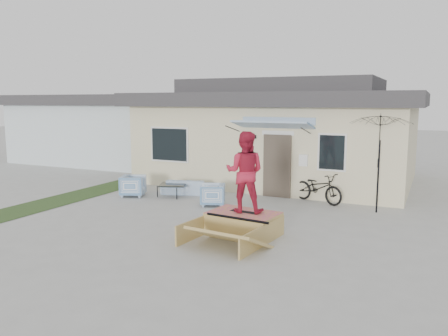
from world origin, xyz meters
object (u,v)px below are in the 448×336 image
at_px(skate_ramp, 243,224).
at_px(skater, 245,171).
at_px(bicycle, 318,184).
at_px(skateboard, 245,211).
at_px(coffee_table, 173,190).
at_px(patio_umbrella, 379,152).
at_px(loveseat, 187,184).
at_px(armchair_left, 133,185).
at_px(armchair_right, 213,194).

height_order(skate_ramp, skater, skater).
bearing_deg(bicycle, skate_ramp, -166.13).
xyz_separation_m(skateboard, skater, (-0.00, 0.00, 0.99)).
bearing_deg(skate_ramp, skateboard, 90.00).
bearing_deg(coffee_table, skate_ramp, -38.29).
relative_size(patio_umbrella, skate_ramp, 1.02).
bearing_deg(skate_ramp, loveseat, 141.84).
distance_m(armchair_left, bicycle, 6.15).
bearing_deg(skate_ramp, bicycle, 85.88).
bearing_deg(skater, bicycle, -111.86).
bearing_deg(skate_ramp, patio_umbrella, 60.70).
bearing_deg(loveseat, coffee_table, 51.61).
height_order(armchair_right, skate_ramp, armchair_right).
bearing_deg(armchair_right, skater, 19.38).
xyz_separation_m(bicycle, skater, (-0.78, -4.16, 0.97)).
height_order(loveseat, patio_umbrella, patio_umbrella).
height_order(loveseat, armchair_left, armchair_left).
bearing_deg(armchair_right, loveseat, -148.38).
height_order(armchair_left, armchair_right, armchair_left).
relative_size(loveseat, armchair_left, 2.20).
bearing_deg(armchair_left, skate_ramp, -138.55).
height_order(armchair_right, coffee_table, armchair_right).
bearing_deg(bicycle, armchair_left, 130.67).
relative_size(bicycle, skater, 0.94).
relative_size(loveseat, coffee_table, 2.03).
bearing_deg(coffee_table, skateboard, -37.76).
xyz_separation_m(armchair_right, skate_ramp, (2.06, -2.43, -0.10)).
relative_size(armchair_left, skate_ramp, 0.36).
height_order(loveseat, skater, skater).
xyz_separation_m(loveseat, skateboard, (3.68, -3.58, 0.22)).
distance_m(patio_umbrella, skater, 4.47).
distance_m(coffee_table, skateboard, 4.94).
xyz_separation_m(coffee_table, skate_ramp, (3.89, -3.07, 0.06)).
distance_m(loveseat, patio_umbrella, 6.47).
distance_m(coffee_table, bicycle, 4.83).
bearing_deg(patio_umbrella, armchair_right, -165.33).
distance_m(loveseat, armchair_left, 1.83).
distance_m(loveseat, skater, 5.27).
bearing_deg(loveseat, skater, 118.27).
distance_m(loveseat, skate_ramp, 5.17).
bearing_deg(skateboard, bicycle, 86.40).
xyz_separation_m(coffee_table, skater, (3.89, -3.02, 1.34)).
bearing_deg(patio_umbrella, loveseat, -179.76).
height_order(armchair_left, skater, skater).
height_order(armchair_left, skateboard, armchair_left).
bearing_deg(skater, coffee_table, -48.94).
bearing_deg(bicycle, coffee_table, 128.22).
bearing_deg(bicycle, skater, -166.19).
bearing_deg(patio_umbrella, armchair_left, -171.50).
xyz_separation_m(loveseat, coffee_table, (-0.21, -0.56, -0.13)).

